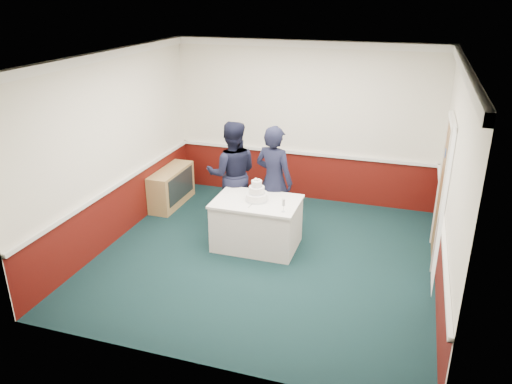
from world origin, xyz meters
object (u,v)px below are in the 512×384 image
(cake_knife, at_px, (251,205))
(champagne_flute, at_px, (283,203))
(person_man, at_px, (232,174))
(sideboard, at_px, (172,187))
(wedding_cake, at_px, (257,194))
(cake_table, at_px, (257,223))
(person_woman, at_px, (274,181))

(cake_knife, bearing_deg, champagne_flute, -7.42)
(cake_knife, relative_size, person_man, 0.12)
(sideboard, bearing_deg, wedding_cake, -28.36)
(sideboard, xyz_separation_m, cake_table, (2.04, -1.10, 0.05))
(sideboard, bearing_deg, champagne_flute, -28.54)
(cake_table, relative_size, champagne_flute, 6.44)
(cake_table, distance_m, person_woman, 0.79)
(wedding_cake, xyz_separation_m, cake_knife, (-0.03, -0.20, -0.11))
(cake_knife, height_order, champagne_flute, champagne_flute)
(sideboard, xyz_separation_m, person_man, (1.39, -0.41, 0.56))
(cake_table, height_order, person_woman, person_woman)
(sideboard, bearing_deg, cake_knife, -32.91)
(cake_knife, xyz_separation_m, person_woman, (0.14, 0.77, 0.13))
(sideboard, height_order, person_woman, person_woman)
(champagne_flute, relative_size, person_woman, 0.11)
(cake_knife, xyz_separation_m, champagne_flute, (0.53, -0.08, 0.14))
(cake_table, bearing_deg, person_man, 133.60)
(wedding_cake, distance_m, cake_knife, 0.23)
(person_woman, bearing_deg, sideboard, 2.16)
(person_woman, bearing_deg, cake_knife, 95.48)
(cake_table, height_order, person_man, person_man)
(cake_table, xyz_separation_m, person_man, (-0.66, 0.69, 0.51))
(champagne_flute, distance_m, person_man, 1.51)
(wedding_cake, height_order, person_woman, person_woman)
(champagne_flute, bearing_deg, cake_knife, 171.42)
(sideboard, distance_m, wedding_cake, 2.38)
(cake_table, xyz_separation_m, cake_knife, (-0.03, -0.20, 0.39))
(person_man, bearing_deg, person_woman, 153.14)
(wedding_cake, xyz_separation_m, champagne_flute, (0.50, -0.28, 0.03))
(sideboard, bearing_deg, cake_table, -28.36)
(wedding_cake, distance_m, champagne_flute, 0.57)
(wedding_cake, bearing_deg, cake_table, -90.00)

